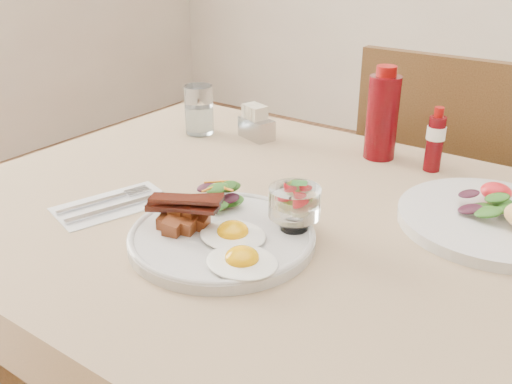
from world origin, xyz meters
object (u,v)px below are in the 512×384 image
(second_plate, at_px, (507,219))
(sugar_caddy, at_px, (256,125))
(water_glass, at_px, (199,113))
(ketchup_bottle, at_px, (382,116))
(chair_far, at_px, (446,207))
(main_plate, at_px, (222,238))
(table, at_px, (323,278))
(hot_sauce_bottle, at_px, (435,140))
(fruit_cup, at_px, (295,202))

(second_plate, distance_m, sugar_caddy, 0.58)
(water_glass, bearing_deg, sugar_caddy, 21.33)
(second_plate, bearing_deg, ketchup_bottle, 149.02)
(ketchup_bottle, xyz_separation_m, water_glass, (-0.40, -0.10, -0.04))
(chair_far, xyz_separation_m, second_plate, (0.23, -0.50, 0.25))
(main_plate, relative_size, second_plate, 0.90)
(table, xyz_separation_m, hot_sauce_bottle, (0.05, 0.33, 0.15))
(chair_far, xyz_separation_m, ketchup_bottle, (-0.07, -0.32, 0.32))
(fruit_cup, xyz_separation_m, water_glass, (-0.43, 0.29, -0.01))
(water_glass, bearing_deg, fruit_cup, -33.62)
(fruit_cup, bearing_deg, second_plate, 39.37)
(table, height_order, sugar_caddy, sugar_caddy)
(table, xyz_separation_m, chair_far, (0.00, 0.66, -0.14))
(chair_far, relative_size, main_plate, 3.32)
(table, relative_size, fruit_cup, 16.81)
(table, relative_size, chair_far, 1.43)
(water_glass, bearing_deg, hot_sauce_bottle, 10.46)
(second_plate, xyz_separation_m, water_glass, (-0.69, 0.08, 0.03))
(fruit_cup, distance_m, hot_sauce_bottle, 0.39)
(hot_sauce_bottle, bearing_deg, chair_far, 98.25)
(ketchup_bottle, bearing_deg, chair_far, 78.66)
(fruit_cup, relative_size, hot_sauce_bottle, 0.63)
(hot_sauce_bottle, relative_size, sugar_caddy, 1.38)
(main_plate, relative_size, ketchup_bottle, 1.49)
(table, bearing_deg, ketchup_bottle, 100.89)
(hot_sauce_bottle, xyz_separation_m, water_glass, (-0.51, -0.09, -0.01))
(chair_far, relative_size, second_plate, 2.98)
(main_plate, bearing_deg, chair_far, 82.09)
(hot_sauce_bottle, bearing_deg, table, -98.14)
(second_plate, height_order, ketchup_bottle, ketchup_bottle)
(main_plate, xyz_separation_m, second_plate, (0.34, 0.29, 0.01))
(ketchup_bottle, bearing_deg, sugar_caddy, -169.53)
(sugar_caddy, bearing_deg, fruit_cup, -29.36)
(second_plate, bearing_deg, main_plate, -139.74)
(table, height_order, hot_sauce_bottle, hot_sauce_bottle)
(chair_far, height_order, fruit_cup, chair_far)
(ketchup_bottle, relative_size, hot_sauce_bottle, 1.49)
(ketchup_bottle, bearing_deg, table, -79.11)
(hot_sauce_bottle, xyz_separation_m, sugar_caddy, (-0.39, -0.05, -0.03))
(fruit_cup, distance_m, ketchup_bottle, 0.39)
(chair_far, bearing_deg, main_plate, -97.91)
(table, distance_m, water_glass, 0.54)
(main_plate, height_order, water_glass, water_glass)
(main_plate, relative_size, sugar_caddy, 3.06)
(chair_far, distance_m, fruit_cup, 0.77)
(second_plate, height_order, hot_sauce_bottle, hot_sauce_bottle)
(ketchup_bottle, xyz_separation_m, sugar_caddy, (-0.27, -0.05, -0.06))
(chair_far, height_order, main_plate, chair_far)
(second_plate, height_order, sugar_caddy, same)
(table, xyz_separation_m, water_glass, (-0.46, 0.24, 0.14))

